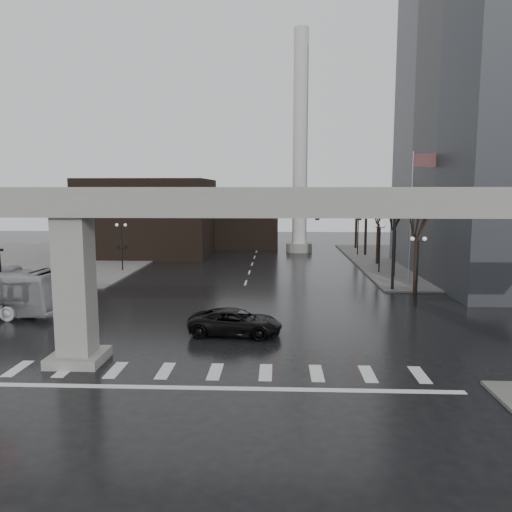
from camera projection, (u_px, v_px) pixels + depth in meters
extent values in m
plane|color=black|center=(218.00, 364.00, 24.68)|extent=(160.00, 160.00, 0.00)
cube|color=slate|center=(471.00, 262.00, 59.23)|extent=(28.00, 36.00, 0.15)
cube|color=slate|center=(43.00, 260.00, 61.43)|extent=(28.00, 36.00, 0.15)
cube|color=gray|center=(216.00, 202.00, 23.64)|extent=(48.00, 2.20, 1.40)
cube|color=gray|center=(75.00, 291.00, 24.50)|extent=(1.60, 1.60, 7.30)
cube|color=gray|center=(79.00, 357.00, 24.94)|extent=(2.60, 2.60, 0.50)
cube|color=black|center=(150.00, 217.00, 66.22)|extent=(16.00, 14.00, 10.00)
cube|color=black|center=(245.00, 221.00, 75.75)|extent=(10.00, 10.00, 8.00)
cylinder|color=silver|center=(300.00, 143.00, 68.03)|extent=(2.00, 2.00, 30.00)
cylinder|color=gray|center=(299.00, 247.00, 69.91)|extent=(3.60, 3.60, 1.20)
cylinder|color=black|center=(394.00, 244.00, 42.24)|extent=(0.24, 0.24, 8.00)
cylinder|color=black|center=(323.00, 207.00, 42.08)|extent=(12.00, 0.18, 0.18)
cube|color=black|center=(359.00, 214.00, 42.03)|extent=(0.35, 0.30, 1.00)
cube|color=black|center=(317.00, 214.00, 42.18)|extent=(0.35, 0.30, 1.00)
cube|color=black|center=(276.00, 214.00, 42.33)|extent=(0.35, 0.30, 1.00)
sphere|color=#FF0C05|center=(359.00, 211.00, 41.82)|extent=(0.20, 0.20, 0.20)
cube|color=#0B5115|center=(377.00, 209.00, 41.91)|extent=(1.80, 0.05, 0.35)
cube|color=#0B5115|center=(300.00, 209.00, 42.19)|extent=(1.80, 0.05, 0.35)
cylinder|color=silver|center=(411.00, 219.00, 45.06)|extent=(0.12, 0.12, 12.00)
cube|color=red|center=(425.00, 160.00, 44.33)|extent=(2.00, 0.03, 1.20)
cylinder|color=black|center=(417.00, 272.00, 37.67)|extent=(0.14, 0.14, 4.80)
cube|color=black|center=(418.00, 241.00, 37.36)|extent=(0.90, 0.06, 0.06)
sphere|color=silver|center=(412.00, 239.00, 37.35)|extent=(0.32, 0.32, 0.32)
sphere|color=silver|center=(425.00, 239.00, 37.31)|extent=(0.32, 0.32, 0.32)
cylinder|color=black|center=(379.00, 250.00, 51.53)|extent=(0.14, 0.14, 4.80)
cube|color=black|center=(380.00, 228.00, 51.23)|extent=(0.90, 0.06, 0.06)
sphere|color=silver|center=(376.00, 226.00, 51.22)|extent=(0.32, 0.32, 0.32)
sphere|color=silver|center=(385.00, 226.00, 51.18)|extent=(0.32, 0.32, 0.32)
cylinder|color=black|center=(358.00, 238.00, 65.40)|extent=(0.14, 0.14, 4.80)
cube|color=black|center=(358.00, 220.00, 65.09)|extent=(0.90, 0.06, 0.06)
sphere|color=silver|center=(355.00, 218.00, 65.09)|extent=(0.32, 0.32, 0.32)
sphere|color=silver|center=(362.00, 218.00, 65.05)|extent=(0.32, 0.32, 0.32)
cylinder|color=black|center=(66.00, 270.00, 38.81)|extent=(0.14, 0.14, 4.80)
cube|color=black|center=(65.00, 240.00, 38.50)|extent=(0.90, 0.06, 0.06)
sphere|color=silver|center=(59.00, 237.00, 38.49)|extent=(0.32, 0.32, 0.32)
sphere|color=silver|center=(70.00, 237.00, 38.45)|extent=(0.32, 0.32, 0.32)
cylinder|color=black|center=(122.00, 249.00, 52.67)|extent=(0.14, 0.14, 4.80)
cube|color=black|center=(121.00, 227.00, 52.37)|extent=(0.90, 0.06, 0.06)
sphere|color=silver|center=(117.00, 225.00, 52.36)|extent=(0.32, 0.32, 0.32)
sphere|color=silver|center=(125.00, 225.00, 52.32)|extent=(0.32, 0.32, 0.32)
cylinder|color=black|center=(154.00, 237.00, 66.54)|extent=(0.14, 0.14, 4.80)
cube|color=black|center=(154.00, 219.00, 66.23)|extent=(0.90, 0.06, 0.06)
sphere|color=silver|center=(150.00, 218.00, 66.23)|extent=(0.32, 0.32, 0.32)
sphere|color=silver|center=(157.00, 218.00, 66.19)|extent=(0.32, 0.32, 0.32)
cylinder|color=black|center=(416.00, 266.00, 41.60)|extent=(0.34, 0.34, 4.55)
cylinder|color=black|center=(418.00, 221.00, 41.11)|extent=(0.12, 1.52, 2.98)
cylinder|color=black|center=(423.00, 224.00, 41.37)|extent=(0.83, 1.14, 2.51)
cylinder|color=black|center=(394.00, 253.00, 49.52)|extent=(0.34, 0.34, 4.66)
cylinder|color=black|center=(395.00, 215.00, 49.02)|extent=(0.12, 1.55, 3.05)
cylinder|color=black|center=(400.00, 217.00, 49.28)|extent=(0.85, 1.16, 2.57)
cylinder|color=black|center=(378.00, 244.00, 57.44)|extent=(0.34, 0.34, 4.76)
cylinder|color=black|center=(379.00, 210.00, 56.93)|extent=(0.12, 1.59, 3.11)
cylinder|color=black|center=(383.00, 212.00, 57.18)|extent=(0.86, 1.18, 2.62)
cylinder|color=black|center=(366.00, 237.00, 65.35)|extent=(0.34, 0.34, 4.87)
cylinder|color=black|center=(366.00, 207.00, 64.83)|extent=(0.12, 1.62, 3.18)
cylinder|color=black|center=(370.00, 209.00, 65.09)|extent=(0.88, 1.20, 2.68)
cylinder|color=black|center=(356.00, 232.00, 73.27)|extent=(0.34, 0.34, 4.97)
cylinder|color=black|center=(357.00, 204.00, 72.74)|extent=(0.12, 1.65, 3.25)
cylinder|color=black|center=(360.00, 206.00, 73.00)|extent=(0.89, 1.23, 2.74)
imported|color=black|center=(235.00, 322.00, 29.66)|extent=(5.75, 3.06, 1.54)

